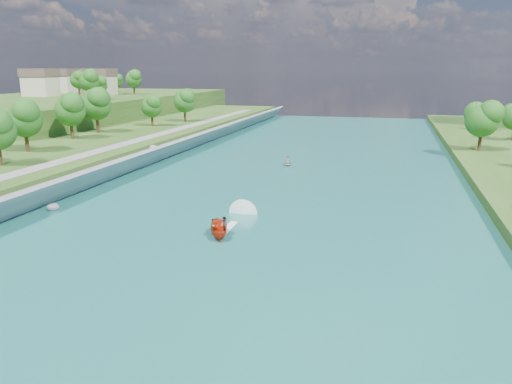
% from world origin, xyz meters
% --- Properties ---
extents(ground, '(260.00, 260.00, 0.00)m').
position_xyz_m(ground, '(0.00, 0.00, 0.00)').
color(ground, '#2D5119').
rests_on(ground, ground).
extents(river_water, '(55.00, 240.00, 0.10)m').
position_xyz_m(river_water, '(0.00, 20.00, 0.05)').
color(river_water, '#185B5B').
rests_on(river_water, ground).
extents(ridge_west, '(60.00, 120.00, 9.00)m').
position_xyz_m(ridge_west, '(-82.50, 95.00, 4.50)').
color(ridge_west, '#2D5119').
rests_on(ridge_west, ground).
extents(riprap_bank, '(3.93, 236.00, 4.13)m').
position_xyz_m(riprap_bank, '(-25.86, 19.48, 1.81)').
color(riprap_bank, slate).
rests_on(riprap_bank, ground).
extents(riverside_path, '(3.00, 200.00, 0.10)m').
position_xyz_m(riverside_path, '(-32.50, 20.00, 3.55)').
color(riverside_path, gray).
rests_on(riverside_path, berm_west).
extents(ridge_houses, '(29.50, 29.50, 8.40)m').
position_xyz_m(ridge_houses, '(-88.67, 100.00, 13.31)').
color(ridge_houses, beige).
rests_on(ridge_houses, ridge_west).
extents(trees_ridge, '(24.33, 49.58, 9.56)m').
position_xyz_m(trees_ridge, '(-70.65, 92.89, 13.45)').
color(trees_ridge, '#144D16').
rests_on(trees_ridge, ridge_west).
extents(motorboat, '(3.60, 19.11, 2.08)m').
position_xyz_m(motorboat, '(-1.13, 1.50, 0.83)').
color(motorboat, red).
rests_on(motorboat, river_water).
extents(raft, '(2.67, 3.39, 1.69)m').
position_xyz_m(raft, '(-2.32, 41.44, 0.48)').
color(raft, '#94969C').
rests_on(raft, river_water).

